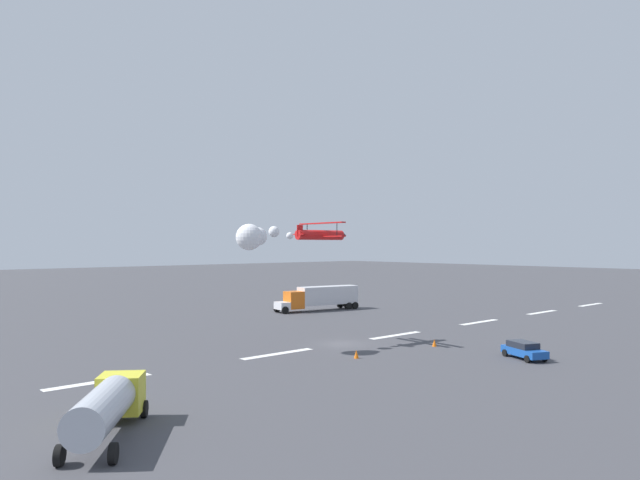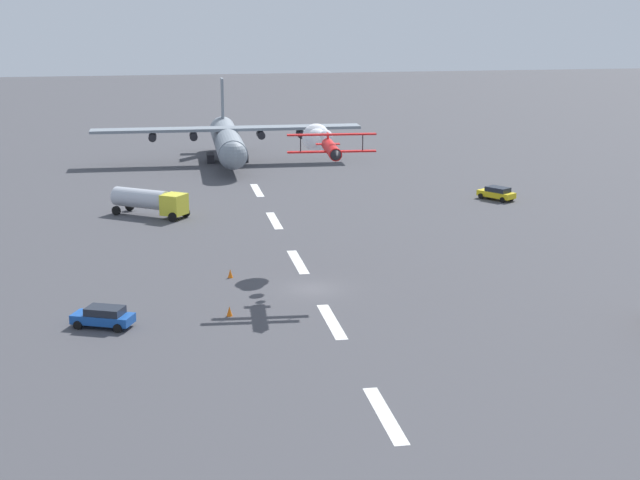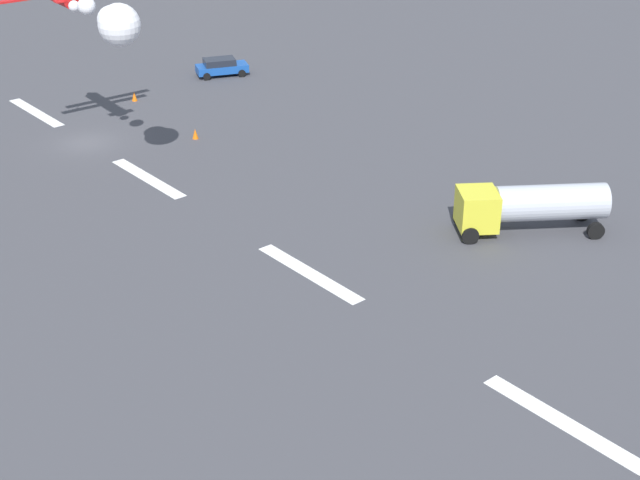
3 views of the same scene
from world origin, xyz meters
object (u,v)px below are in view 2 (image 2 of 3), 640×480
object	(u,v)px
cargo_transport_plane	(228,141)
airport_staff_sedan	(103,316)
stunt_biplane_red	(321,140)
fuel_tanker_truck	(150,200)
followme_car_yellow	(497,193)
traffic_cone_far	(230,273)
traffic_cone_near	(229,311)

from	to	relation	value
cargo_transport_plane	airport_staff_sedan	xyz separation A→B (m)	(-68.33, 14.58, -2.51)
stunt_biplane_red	fuel_tanker_truck	distance (m)	28.07
fuel_tanker_truck	airport_staff_sedan	xyz separation A→B (m)	(-36.22, 3.57, -0.93)
stunt_biplane_red	followme_car_yellow	world-z (taller)	stunt_biplane_red
traffic_cone_far	stunt_biplane_red	bearing A→B (deg)	-68.93
stunt_biplane_red	airport_staff_sedan	world-z (taller)	stunt_biplane_red
followme_car_yellow	airport_staff_sedan	xyz separation A→B (m)	(-38.16, 43.52, 0.00)
airport_staff_sedan	traffic_cone_far	distance (m)	15.00
airport_staff_sedan	traffic_cone_near	xyz separation A→B (m)	(0.92, -9.17, -0.44)
followme_car_yellow	traffic_cone_far	distance (m)	43.01
fuel_tanker_truck	traffic_cone_far	bearing A→B (deg)	-165.46
cargo_transport_plane	traffic_cone_near	bearing A→B (deg)	175.42
traffic_cone_far	cargo_transport_plane	bearing A→B (deg)	-4.49
cargo_transport_plane	fuel_tanker_truck	distance (m)	33.98
traffic_cone_near	stunt_biplane_red	bearing A→B (deg)	-34.65
stunt_biplane_red	airport_staff_sedan	size ratio (longest dim) A/B	2.86
followme_car_yellow	airport_staff_sedan	bearing A→B (deg)	131.25
followme_car_yellow	cargo_transport_plane	bearing A→B (deg)	43.81
airport_staff_sedan	cargo_transport_plane	bearing A→B (deg)	-12.04
followme_car_yellow	traffic_cone_near	xyz separation A→B (m)	(-37.24, 34.35, -0.44)
cargo_transport_plane	stunt_biplane_red	distance (m)	54.71
cargo_transport_plane	traffic_cone_far	xyz separation A→B (m)	(-57.23, 4.49, -2.95)
stunt_biplane_red	traffic_cone_far	size ratio (longest dim) A/B	18.10
followme_car_yellow	stunt_biplane_red	bearing A→B (deg)	133.54
stunt_biplane_red	airport_staff_sedan	distance (m)	25.49
stunt_biplane_red	airport_staff_sedan	xyz separation A→B (m)	(-14.31, 18.43, -10.25)
followme_car_yellow	traffic_cone_far	bearing A→B (deg)	128.99
traffic_cone_near	traffic_cone_far	xyz separation A→B (m)	(10.18, -0.91, 0.00)
fuel_tanker_truck	traffic_cone_far	size ratio (longest dim) A/B	11.26
airport_staff_sedan	traffic_cone_far	bearing A→B (deg)	-42.27
cargo_transport_plane	traffic_cone_near	size ratio (longest dim) A/B	50.70
fuel_tanker_truck	traffic_cone_near	world-z (taller)	fuel_tanker_truck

